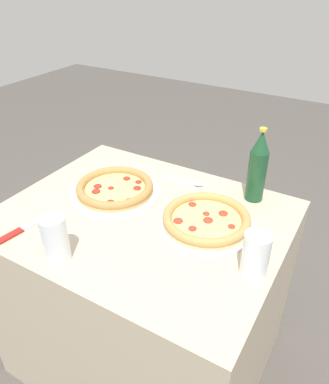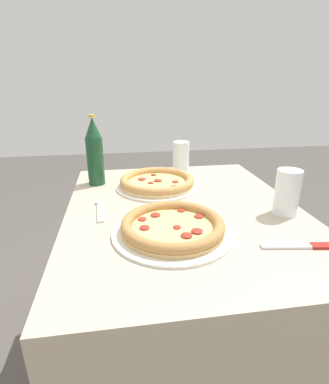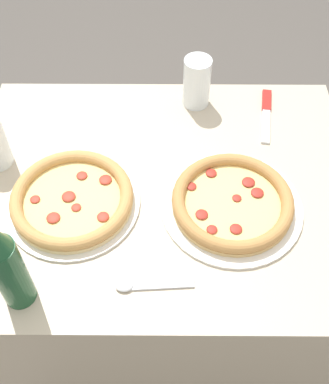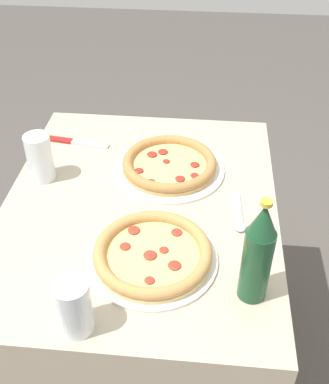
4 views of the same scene
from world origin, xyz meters
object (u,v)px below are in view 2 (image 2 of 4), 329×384
glass_iced_tea (287,194)px  beer_bottle (95,152)px  pizza_veggie (173,227)px  spoon (100,208)px  glass_red_wine (181,157)px  pizza_pepperoni (157,182)px  knife (307,246)px

glass_iced_tea → beer_bottle: bearing=57.4°
pizza_veggie → beer_bottle: (0.46, 0.23, 0.11)m
pizza_veggie → glass_iced_tea: bearing=-78.9°
beer_bottle → spoon: size_ratio=1.61×
pizza_veggie → beer_bottle: bearing=26.6°
glass_red_wine → beer_bottle: beer_bottle is taller
glass_iced_tea → spoon: size_ratio=0.85×
beer_bottle → glass_iced_tea: bearing=-122.6°
pizza_pepperoni → knife: (-0.50, -0.32, -0.02)m
pizza_veggie → beer_bottle: size_ratio=1.22×
knife → pizza_veggie: bearing=69.2°
glass_red_wine → spoon: bearing=137.7°
pizza_pepperoni → glass_red_wine: 0.25m
knife → beer_bottle: bearing=43.6°
beer_bottle → spoon: beer_bottle is taller
pizza_pepperoni → knife: bearing=-147.5°
pizza_pepperoni → glass_red_wine: bearing=-33.5°
glass_iced_tea → spoon: bearing=77.6°
glass_red_wine → spoon: (-0.39, 0.35, -0.06)m
pizza_veggie → pizza_pepperoni: (0.38, -0.01, 0.00)m
pizza_veggie → knife: 0.35m
pizza_pepperoni → spoon: bearing=129.7°
glass_iced_tea → spoon: 0.60m
glass_iced_tea → glass_red_wine: (0.51, 0.23, -0.00)m
pizza_pepperoni → pizza_veggie: bearing=179.0°
pizza_veggie → knife: pizza_veggie is taller
knife → spoon: bearing=58.7°
pizza_pepperoni → glass_iced_tea: glass_iced_tea is taller
pizza_pepperoni → beer_bottle: 0.27m
pizza_pepperoni → glass_iced_tea: (-0.31, -0.37, 0.05)m
beer_bottle → knife: 0.81m
spoon → pizza_veggie: bearing=-134.0°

